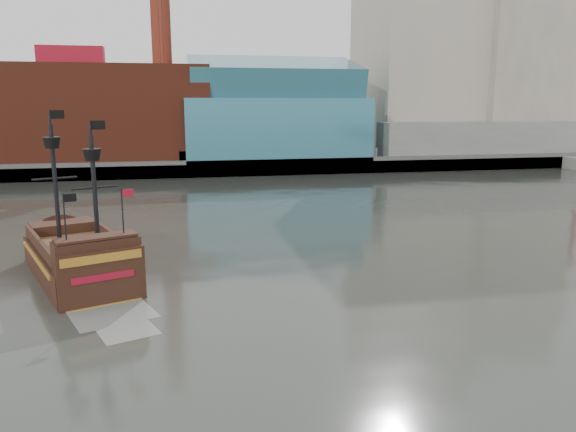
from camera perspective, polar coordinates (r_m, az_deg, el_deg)
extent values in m
plane|color=#2C2F2A|center=(27.87, 4.33, -12.59)|extent=(400.00, 400.00, 0.00)
cube|color=slate|center=(117.10, -8.24, 6.29)|extent=(220.00, 60.00, 2.00)
cube|color=#4C4C49|center=(87.79, -7.01, 4.82)|extent=(220.00, 1.00, 2.60)
cube|color=maroon|center=(97.57, -20.80, 9.66)|extent=(42.00, 18.00, 15.00)
cube|color=teal|center=(96.07, -1.46, 8.88)|extent=(30.00, 16.00, 10.00)
cube|color=#AC9F8E|center=(115.39, 13.12, 17.99)|extent=(20.00, 22.00, 46.00)
cube|color=#A59A8B|center=(120.11, 21.98, 15.28)|extent=(18.00, 18.00, 38.00)
cube|color=#AC9F8E|center=(135.24, 14.08, 18.22)|extent=(24.00, 20.00, 52.00)
cube|color=slate|center=(106.12, 19.77, 7.38)|extent=(40.00, 6.00, 6.00)
cube|color=teal|center=(96.04, -1.48, 13.65)|extent=(28.00, 14.94, 8.78)
cube|color=slate|center=(136.54, 27.09, 6.94)|extent=(4.00, 4.00, 3.00)
cube|color=black|center=(39.56, -20.43, -5.03)|extent=(8.90, 12.97, 2.60)
cube|color=brown|center=(39.19, -20.58, -3.00)|extent=(8.01, 11.67, 0.30)
cube|color=black|center=(43.71, -21.94, -1.19)|extent=(4.82, 3.74, 1.00)
cube|color=black|center=(34.08, -18.82, -3.69)|extent=(5.00, 3.17, 1.80)
cube|color=black|center=(33.67, -18.27, -6.67)|extent=(4.67, 1.96, 3.99)
cube|color=#AE7321|center=(33.09, -18.38, -4.11)|extent=(4.23, 1.66, 0.50)
cube|color=maroon|center=(33.39, -18.26, -5.92)|extent=(3.30, 1.31, 0.40)
cylinder|color=black|center=(39.75, -22.57, 2.99)|extent=(0.36, 0.36, 7.79)
cylinder|color=black|center=(36.92, -19.03, 2.19)|extent=(0.36, 0.36, 7.19)
cone|color=black|center=(39.48, -22.87, 6.86)|extent=(1.41, 1.41, 0.70)
cone|color=black|center=(36.64, -19.28, 5.89)|extent=(1.41, 1.41, 0.70)
cube|color=black|center=(39.48, -22.42, 9.51)|extent=(0.85, 0.34, 0.55)
cube|color=black|center=(36.63, -18.78, 8.74)|extent=(0.85, 0.34, 0.55)
cube|color=gray|center=(32.51, -17.39, -9.49)|extent=(5.24, 4.86, 0.02)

